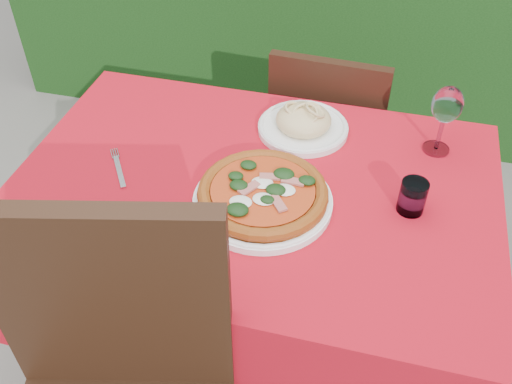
% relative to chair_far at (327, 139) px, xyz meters
% --- Properties ---
extents(ground, '(60.00, 60.00, 0.00)m').
position_rel_chair_far_xyz_m(ground, '(-0.12, -0.59, -0.49)').
color(ground, '#645F5B').
rests_on(ground, ground).
extents(dining_table, '(1.26, 0.86, 0.75)m').
position_rel_chair_far_xyz_m(dining_table, '(-0.12, -0.59, 0.11)').
color(dining_table, '#452A16').
rests_on(dining_table, ground).
extents(chair_far, '(0.41, 0.41, 0.86)m').
position_rel_chair_far_xyz_m(chair_far, '(0.00, 0.00, 0.00)').
color(chair_far, black).
rests_on(chair_far, ground).
extents(pizza_plate, '(0.38, 0.38, 0.07)m').
position_rel_chair_far_xyz_m(pizza_plate, '(-0.08, -0.66, 0.29)').
color(pizza_plate, white).
rests_on(pizza_plate, dining_table).
extents(pasta_plate, '(0.26, 0.26, 0.07)m').
position_rel_chair_far_xyz_m(pasta_plate, '(-0.04, -0.33, 0.28)').
color(pasta_plate, white).
rests_on(pasta_plate, dining_table).
extents(water_glass, '(0.07, 0.07, 0.09)m').
position_rel_chair_far_xyz_m(water_glass, '(0.28, -0.59, 0.30)').
color(water_glass, silver).
rests_on(water_glass, dining_table).
extents(wine_glass, '(0.08, 0.08, 0.20)m').
position_rel_chair_far_xyz_m(wine_glass, '(0.33, -0.32, 0.40)').
color(wine_glass, silver).
rests_on(wine_glass, dining_table).
extents(fork, '(0.12, 0.17, 0.00)m').
position_rel_chair_far_xyz_m(fork, '(-0.48, -0.63, 0.26)').
color(fork, silver).
rests_on(fork, dining_table).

